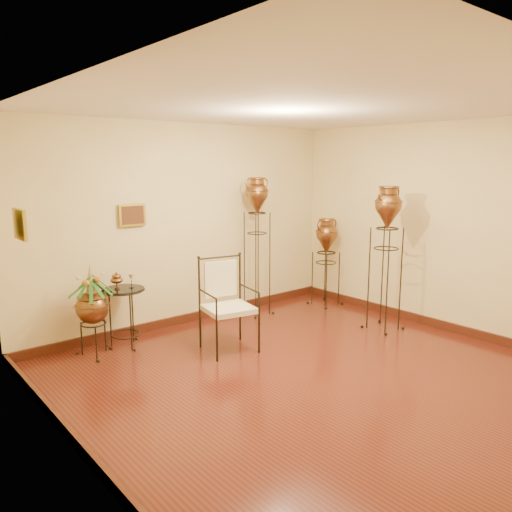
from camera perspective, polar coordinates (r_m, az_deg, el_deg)
ground at (r=5.55m, az=6.79°, el=-13.50°), size 5.00×5.00×0.00m
room_shell at (r=5.09m, az=7.11°, el=4.61°), size 5.02×5.02×2.81m
amphora_tall at (r=7.40m, az=0.12°, el=1.28°), size 0.44×0.44×2.07m
amphora_mid at (r=6.94m, az=14.61°, el=-0.16°), size 0.55×0.55×1.99m
amphora_short at (r=8.04m, az=8.00°, el=-0.62°), size 0.51×0.51×1.42m
planter_urn at (r=6.16m, az=-18.21°, el=-5.18°), size 0.63×0.63×1.14m
armchair at (r=6.05m, az=-3.11°, el=-5.62°), size 0.74×0.71×1.14m
side_table at (r=6.43m, az=-14.80°, el=-6.67°), size 0.66×0.66×0.93m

